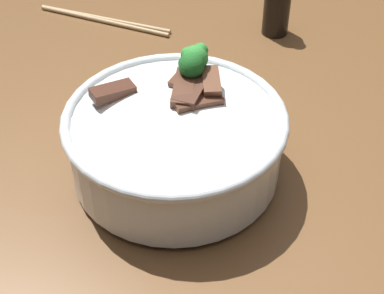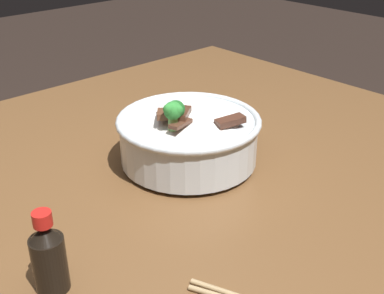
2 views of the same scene
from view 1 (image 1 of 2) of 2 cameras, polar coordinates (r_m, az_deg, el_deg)
The scene contains 4 objects.
dining_table at distance 0.88m, azimuth 5.64°, elevation -0.76°, with size 1.50×1.09×0.79m.
rice_bowl at distance 0.67m, azimuth -1.60°, elevation 1.06°, with size 0.26×0.26×0.14m.
chopsticks_pair at distance 1.01m, azimuth -8.41°, elevation 12.14°, with size 0.11×0.22×0.01m.
soy_sauce_bottle at distance 0.96m, azimuth 8.25°, elevation 13.46°, with size 0.04×0.04×0.11m.
Camera 1 is at (-0.52, -0.39, 1.29)m, focal length 55.05 mm.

